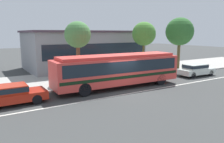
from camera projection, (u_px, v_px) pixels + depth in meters
name	position (u px, v px, depth m)	size (l,w,h in m)	color
ground_plane	(124.00, 91.00, 17.84)	(120.00, 120.00, 0.00)	#3A3B3B
sidewalk_slab	(88.00, 77.00, 23.41)	(60.00, 8.00, 0.12)	#A09C96
lane_stripe_center	(129.00, 93.00, 17.17)	(56.00, 0.16, 0.01)	silver
transit_bus	(118.00, 69.00, 18.84)	(11.22, 2.89, 2.81)	#D33E37
sedan_behind_bus	(8.00, 94.00, 14.34)	(4.56, 1.84, 1.29)	#B02213
sedan_far_ahead	(196.00, 69.00, 24.10)	(4.32, 1.90, 1.29)	silver
pedestrian_waiting_near_sign	(99.00, 73.00, 20.16)	(0.38, 0.38, 1.63)	#78645C
pedestrian_walking_along_curb	(122.00, 68.00, 22.87)	(0.41, 0.41, 1.66)	#242849
pedestrian_standing_by_tree	(76.00, 74.00, 19.18)	(0.44, 0.44, 1.69)	#7E594C
street_tree_near_stop	(78.00, 35.00, 20.63)	(2.45, 2.45, 5.55)	brown
street_tree_mid_block	(144.00, 34.00, 25.54)	(2.71, 2.71, 5.74)	brown
street_tree_far_end	(180.00, 32.00, 27.97)	(3.49, 3.49, 6.39)	brown
station_building	(83.00, 49.00, 29.59)	(14.61, 8.91, 4.89)	gray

